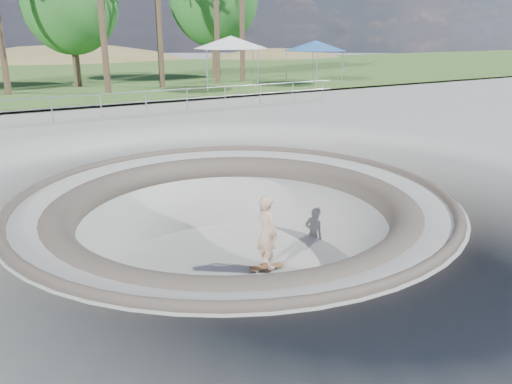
# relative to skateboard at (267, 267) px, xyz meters

# --- Properties ---
(ground) EXTENTS (180.00, 180.00, 0.00)m
(ground) POSITION_rel_skateboard_xyz_m (-0.66, 0.43, 1.83)
(ground) COLOR gray
(ground) RESTS_ON ground
(skate_bowl) EXTENTS (14.00, 14.00, 4.10)m
(skate_bowl) POSITION_rel_skateboard_xyz_m (-0.66, 0.43, 0.00)
(skate_bowl) COLOR gray
(skate_bowl) RESTS_ON ground
(grass_strip) EXTENTS (180.00, 36.00, 0.12)m
(grass_strip) POSITION_rel_skateboard_xyz_m (-0.66, 34.43, 2.05)
(grass_strip) COLOR #386327
(grass_strip) RESTS_ON ground
(distant_hills) EXTENTS (103.20, 45.00, 28.60)m
(distant_hills) POSITION_rel_skateboard_xyz_m (3.12, 57.60, -5.19)
(distant_hills) COLOR brown
(distant_hills) RESTS_ON ground
(safety_railing) EXTENTS (25.00, 0.06, 1.03)m
(safety_railing) POSITION_rel_skateboard_xyz_m (-0.66, 12.43, 2.52)
(safety_railing) COLOR #919499
(safety_railing) RESTS_ON ground
(skateboard) EXTENTS (0.89, 0.41, 0.09)m
(skateboard) POSITION_rel_skateboard_xyz_m (0.00, 0.00, 0.00)
(skateboard) COLOR brown
(skateboard) RESTS_ON ground
(skater) EXTENTS (0.49, 0.70, 1.83)m
(skater) POSITION_rel_skateboard_xyz_m (0.00, 0.00, 0.93)
(skater) COLOR tan
(skater) RESTS_ON skateboard
(canopy_white) EXTENTS (5.77, 5.77, 3.20)m
(canopy_white) POSITION_rel_skateboard_xyz_m (8.89, 18.43, 4.92)
(canopy_white) COLOR #919499
(canopy_white) RESTS_ON ground
(canopy_blue) EXTENTS (5.61, 5.61, 2.89)m
(canopy_blue) POSITION_rel_skateboard_xyz_m (15.30, 18.43, 4.64)
(canopy_blue) COLOR #919499
(canopy_blue) RESTS_ON ground
(bushy_tree_mid) EXTENTS (5.94, 5.40, 8.58)m
(bushy_tree_mid) POSITION_rel_skateboard_xyz_m (1.09, 25.14, 7.32)
(bushy_tree_mid) COLOR brown
(bushy_tree_mid) RESTS_ON ground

